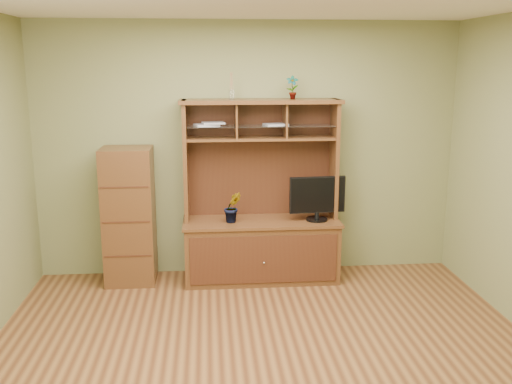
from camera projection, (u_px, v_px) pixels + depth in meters
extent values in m
cube|color=#4F2B16|center=(266.00, 360.00, 4.47)|extent=(4.50, 4.00, 0.02)
cube|color=olive|center=(248.00, 150.00, 6.12)|extent=(4.50, 0.02, 2.70)
cube|color=olive|center=(321.00, 303.00, 2.22)|extent=(4.50, 0.02, 2.70)
cube|color=#4D2B16|center=(261.00, 251.00, 6.07)|extent=(1.60, 0.55, 0.62)
cube|color=#3C1A10|center=(264.00, 260.00, 5.79)|extent=(1.50, 0.01, 0.50)
sphere|color=silver|center=(264.00, 263.00, 5.79)|extent=(0.02, 0.02, 0.02)
cube|color=#4D2B16|center=(261.00, 221.00, 5.99)|extent=(1.64, 0.59, 0.03)
cube|color=#4D2B16|center=(186.00, 161.00, 5.88)|extent=(0.04, 0.35, 1.25)
cube|color=#4D2B16|center=(334.00, 159.00, 6.01)|extent=(0.04, 0.35, 1.25)
cube|color=#3C1A10|center=(259.00, 157.00, 6.11)|extent=(1.52, 0.02, 1.25)
cube|color=#4D2B16|center=(261.00, 101.00, 5.82)|extent=(1.66, 0.40, 0.04)
cube|color=#4D2B16|center=(261.00, 138.00, 5.90)|extent=(1.52, 0.32, 0.02)
cube|color=#4D2B16|center=(236.00, 121.00, 5.84)|extent=(0.02, 0.31, 0.35)
cube|color=#4D2B16|center=(285.00, 120.00, 5.88)|extent=(0.02, 0.31, 0.35)
cube|color=silver|center=(261.00, 126.00, 5.86)|extent=(1.50, 0.27, 0.01)
cylinder|color=black|center=(317.00, 219.00, 5.98)|extent=(0.23, 0.23, 0.02)
cylinder|color=black|center=(317.00, 215.00, 5.97)|extent=(0.05, 0.05, 0.07)
cube|color=black|center=(317.00, 195.00, 5.92)|extent=(0.59, 0.09, 0.38)
imported|color=#31531C|center=(233.00, 207.00, 5.87)|extent=(0.20, 0.17, 0.32)
imported|color=#296021|center=(292.00, 87.00, 5.81)|extent=(0.14, 0.10, 0.24)
cylinder|color=silver|center=(232.00, 95.00, 5.78)|extent=(0.05, 0.05, 0.10)
cylinder|color=#A57752|center=(231.00, 81.00, 5.74)|extent=(0.04, 0.04, 0.18)
cube|color=#BABBC0|center=(206.00, 125.00, 5.82)|extent=(0.28, 0.24, 0.02)
cube|color=#BABBC0|center=(213.00, 123.00, 5.82)|extent=(0.24, 0.20, 0.02)
cube|color=#BABBC0|center=(276.00, 124.00, 5.88)|extent=(0.26, 0.23, 0.02)
cube|color=#4D2B16|center=(129.00, 216.00, 5.91)|extent=(0.51, 0.46, 1.43)
cube|color=#3C1A10|center=(128.00, 256.00, 5.76)|extent=(0.47, 0.01, 0.02)
cube|color=#3C1A10|center=(126.00, 222.00, 5.68)|extent=(0.47, 0.01, 0.01)
cube|color=#3C1A10|center=(124.00, 187.00, 5.60)|extent=(0.47, 0.01, 0.02)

